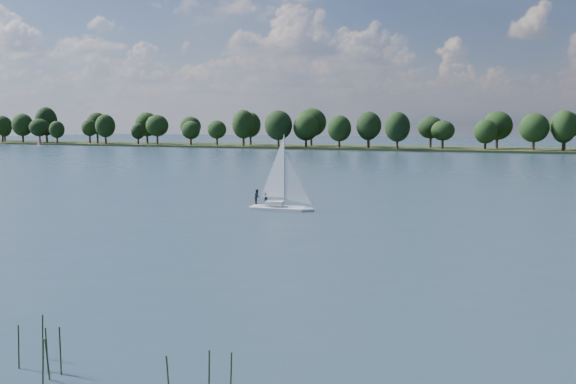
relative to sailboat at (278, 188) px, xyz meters
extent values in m
plane|color=#233342|center=(-11.32, 62.94, -2.46)|extent=(700.00, 700.00, 0.00)
cube|color=black|center=(-11.32, 174.94, -2.46)|extent=(660.00, 40.00, 1.50)
cube|color=silver|center=(0.12, 0.00, -2.46)|extent=(6.84, 2.46, 0.79)
cube|color=silver|center=(0.12, 0.00, -1.67)|extent=(2.07, 1.35, 0.49)
cylinder|color=#B1B2B9|center=(0.12, 0.00, 2.02)|extent=(0.12, 0.12, 7.88)
imported|color=black|center=(-1.63, 0.27, -1.06)|extent=(0.44, 0.64, 1.70)
imported|color=black|center=(-2.55, -0.12, -1.06)|extent=(0.86, 0.98, 1.70)
cube|color=silver|center=(-177.38, 142.76, -2.46)|extent=(2.81, 1.24, 0.44)
cylinder|color=silver|center=(-177.38, 142.76, -0.25)|extent=(0.08, 0.08, 3.93)
cube|color=#5D6062|center=(-210.39, 154.52, -2.46)|extent=(4.07, 2.14, 0.50)
cylinder|color=#283316|center=(11.09, -46.25, -1.51)|extent=(3.20, 3.20, 2.01)
cylinder|color=#283316|center=(17.63, -46.07, -1.70)|extent=(3.20, 3.20, 1.63)
camera|label=1|loc=(29.70, -64.75, 7.22)|focal=40.00mm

